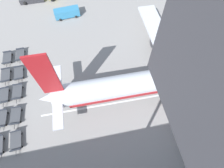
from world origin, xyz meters
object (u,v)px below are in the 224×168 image
Objects in this scene: baggage_dolly_row_near_col_d at (1,119)px; baggage_dolly_row_near_col_c at (4,96)px; baggage_dolly_row_near_col_b at (6,75)px; baggage_dolly_row_mid_a_col_e at (16,141)px; service_van at (67,13)px; baggage_dolly_row_near_col_a at (7,58)px; baggage_dolly_row_mid_a_col_d at (16,116)px; baggage_dolly_row_mid_a_col_a at (20,55)px; baggage_dolly_row_mid_a_col_b at (19,73)px; airplane at (186,76)px; baggage_dolly_row_mid_a_col_c at (17,92)px.

baggage_dolly_row_near_col_c is at bearing -178.95° from baggage_dolly_row_near_col_d.
baggage_dolly_row_near_col_b is 12.44m from baggage_dolly_row_mid_a_col_e.
baggage_dolly_row_near_col_a is (10.24, -12.13, -0.60)m from service_van.
service_van is 1.58× the size of baggage_dolly_row_mid_a_col_d.
service_van is 1.58× the size of baggage_dolly_row_near_col_d.
service_van reaches higher than baggage_dolly_row_mid_a_col_e.
baggage_dolly_row_mid_a_col_d and baggage_dolly_row_mid_a_col_e have the same top height.
baggage_dolly_row_near_col_b is 4.89m from baggage_dolly_row_mid_a_col_a.
baggage_dolly_row_near_col_d is 8.51m from baggage_dolly_row_mid_a_col_b.
service_van reaches higher than baggage_dolly_row_mid_a_col_b.
baggage_dolly_row_near_col_d is 1.00× the size of baggage_dolly_row_mid_a_col_b.
baggage_dolly_row_mid_a_col_d is at bearing 91.09° from baggage_dolly_row_near_col_d.
baggage_dolly_row_mid_a_col_d is (12.55, 0.07, 0.00)m from baggage_dolly_row_mid_a_col_a.
airplane reaches higher than baggage_dolly_row_mid_a_col_e.
baggage_dolly_row_mid_a_col_e is (3.94, 0.34, 0.00)m from baggage_dolly_row_mid_a_col_d.
baggage_dolly_row_mid_a_col_b is at bearing 165.90° from baggage_dolly_row_near_col_d.
baggage_dolly_row_near_col_d and baggage_dolly_row_mid_a_col_e have the same top height.
baggage_dolly_row_near_col_d is at bearing -9.30° from baggage_dolly_row_mid_a_col_a.
baggage_dolly_row_near_col_c is (-3.73, -29.81, -2.65)m from airplane.
service_van is 20.63m from baggage_dolly_row_mid_a_col_c.
baggage_dolly_row_near_col_b is at bearing -164.21° from baggage_dolly_row_mid_a_col_d.
baggage_dolly_row_near_col_b is at bearing -178.67° from baggage_dolly_row_near_col_d.
baggage_dolly_row_near_col_b is (4.05, 0.12, 0.00)m from baggage_dolly_row_near_col_a.
baggage_dolly_row_near_col_d is at bearing -27.67° from service_van.
baggage_dolly_row_near_col_d is 2.13m from baggage_dolly_row_mid_a_col_d.
baggage_dolly_row_mid_a_col_b is (4.04, 2.38, 0.00)m from baggage_dolly_row_near_col_a.
baggage_dolly_row_near_col_c is (18.43, -11.90, -0.60)m from service_van.
baggage_dolly_row_mid_a_col_c is (-3.98, -27.65, -2.65)m from airplane.
baggage_dolly_row_mid_a_col_b is (14.28, -9.75, -0.60)m from service_van.
service_van is 18.68m from baggage_dolly_row_near_col_b.
baggage_dolly_row_mid_a_col_b is at bearing 30.54° from baggage_dolly_row_near_col_a.
baggage_dolly_row_near_col_a is at bearing -149.46° from baggage_dolly_row_mid_a_col_b.
baggage_dolly_row_near_col_c and baggage_dolly_row_mid_a_col_e have the same top height.
baggage_dolly_row_near_col_a is 1.00× the size of baggage_dolly_row_near_col_c.
baggage_dolly_row_near_col_a is at bearing -170.25° from baggage_dolly_row_mid_a_col_e.
baggage_dolly_row_mid_a_col_e is (12.15, 2.66, 0.00)m from baggage_dolly_row_near_col_b.
airplane reaches higher than baggage_dolly_row_near_col_c.
baggage_dolly_row_near_col_a and baggage_dolly_row_near_col_b have the same top height.
baggage_dolly_row_mid_a_col_d is at bearing -89.29° from airplane.
baggage_dolly_row_mid_a_col_b is at bearing 90.17° from baggage_dolly_row_near_col_b.
service_van is 1.57× the size of baggage_dolly_row_mid_a_col_e.
baggage_dolly_row_mid_a_col_d is 3.96m from baggage_dolly_row_mid_a_col_e.
baggage_dolly_row_mid_a_col_d is at bearing 0.57° from baggage_dolly_row_mid_a_col_c.
service_van reaches higher than baggage_dolly_row_near_col_d.
baggage_dolly_row_near_col_a is 1.00× the size of baggage_dolly_row_mid_a_col_c.
baggage_dolly_row_near_col_c is at bearing -97.13° from airplane.
service_van is 1.58× the size of baggage_dolly_row_near_col_a.
baggage_dolly_row_mid_a_col_b and baggage_dolly_row_mid_a_col_c have the same top height.
baggage_dolly_row_mid_a_col_a is at bearing -179.83° from baggage_dolly_row_mid_a_col_c.
baggage_dolly_row_mid_a_col_c is at bearing -177.33° from baggage_dolly_row_mid_a_col_e.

